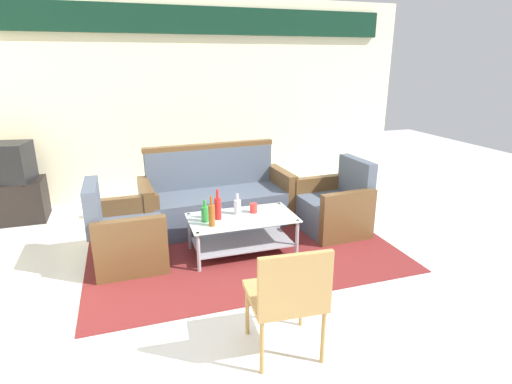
# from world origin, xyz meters

# --- Properties ---
(ground_plane) EXTENTS (14.00, 14.00, 0.00)m
(ground_plane) POSITION_xyz_m (0.00, 0.00, 0.00)
(ground_plane) COLOR white
(wall_back) EXTENTS (6.52, 0.19, 2.80)m
(wall_back) POSITION_xyz_m (0.00, 3.05, 1.48)
(wall_back) COLOR beige
(wall_back) RESTS_ON ground
(rug) EXTENTS (3.18, 2.23, 0.01)m
(rug) POSITION_xyz_m (0.06, 0.91, 0.01)
(rug) COLOR maroon
(rug) RESTS_ON ground
(couch) EXTENTS (1.83, 0.82, 0.96)m
(couch) POSITION_xyz_m (-0.03, 1.63, 0.32)
(couch) COLOR #4C5666
(couch) RESTS_ON rug
(armchair_left) EXTENTS (0.70, 0.76, 0.85)m
(armchair_left) POSITION_xyz_m (-1.12, 0.91, 0.29)
(armchair_left) COLOR #4C5666
(armchair_left) RESTS_ON rug
(armchair_right) EXTENTS (0.74, 0.79, 0.85)m
(armchair_right) POSITION_xyz_m (1.24, 0.99, 0.29)
(armchair_right) COLOR #4C5666
(armchair_right) RESTS_ON rug
(coffee_table) EXTENTS (1.10, 0.60, 0.40)m
(coffee_table) POSITION_xyz_m (0.04, 0.76, 0.27)
(coffee_table) COLOR silver
(coffee_table) RESTS_ON rug
(bottle_green) EXTENTS (0.08, 0.08, 0.23)m
(bottle_green) POSITION_xyz_m (-0.35, 0.76, 0.50)
(bottle_green) COLOR #2D8C38
(bottle_green) RESTS_ON coffee_table
(bottle_clear) EXTENTS (0.08, 0.08, 0.22)m
(bottle_clear) POSITION_xyz_m (0.02, 0.86, 0.49)
(bottle_clear) COLOR silver
(bottle_clear) RESTS_ON coffee_table
(bottle_brown) EXTENTS (0.06, 0.06, 0.31)m
(bottle_brown) POSITION_xyz_m (-0.31, 0.63, 0.53)
(bottle_brown) COLOR brown
(bottle_brown) RESTS_ON coffee_table
(bottle_red) EXTENTS (0.07, 0.07, 0.32)m
(bottle_red) POSITION_xyz_m (-0.21, 0.78, 0.53)
(bottle_red) COLOR red
(bottle_red) RESTS_ON coffee_table
(cup) EXTENTS (0.08, 0.08, 0.10)m
(cup) POSITION_xyz_m (0.19, 0.85, 0.46)
(cup) COLOR red
(cup) RESTS_ON coffee_table
(tv_stand) EXTENTS (0.80, 0.50, 0.52)m
(tv_stand) POSITION_xyz_m (-2.47, 2.55, 0.26)
(tv_stand) COLOR black
(tv_stand) RESTS_ON ground
(television) EXTENTS (0.67, 0.54, 0.48)m
(television) POSITION_xyz_m (-2.47, 2.55, 0.76)
(television) COLOR black
(television) RESTS_ON tv_stand
(wicker_chair) EXTENTS (0.51, 0.51, 0.84)m
(wicker_chair) POSITION_xyz_m (-0.11, -0.85, 0.49)
(wicker_chair) COLOR #AD844C
(wicker_chair) RESTS_ON ground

